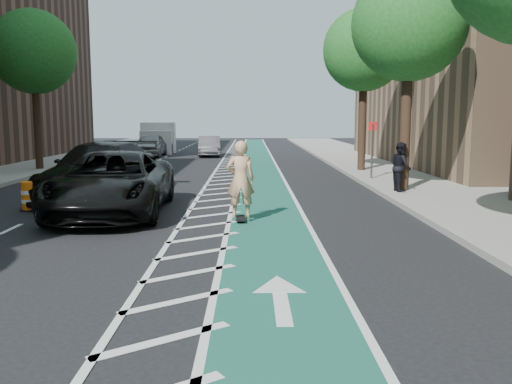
{
  "coord_description": "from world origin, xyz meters",
  "views": [
    {
      "loc": [
        2.56,
        -10.41,
        2.67
      ],
      "look_at": [
        2.67,
        0.92,
        1.1
      ],
      "focal_mm": 38.0,
      "sensor_mm": 36.0,
      "label": 1
    }
  ],
  "objects_px": {
    "skateboarder": "(240,179)",
    "suv_far": "(101,170)",
    "barrel_a": "(30,197)",
    "suv_near": "(113,183)"
  },
  "relations": [
    {
      "from": "skateboarder",
      "to": "suv_near",
      "type": "xyz_separation_m",
      "value": [
        -3.56,
        1.18,
        -0.23
      ]
    },
    {
      "from": "suv_near",
      "to": "skateboarder",
      "type": "bearing_deg",
      "value": -20.96
    },
    {
      "from": "barrel_a",
      "to": "suv_near",
      "type": "bearing_deg",
      "value": -13.03
    },
    {
      "from": "skateboarder",
      "to": "barrel_a",
      "type": "height_order",
      "value": "skateboarder"
    },
    {
      "from": "suv_near",
      "to": "barrel_a",
      "type": "bearing_deg",
      "value": 164.35
    },
    {
      "from": "skateboarder",
      "to": "barrel_a",
      "type": "xyz_separation_m",
      "value": [
        -6.1,
        1.77,
        -0.7
      ]
    },
    {
      "from": "suv_near",
      "to": "suv_far",
      "type": "bearing_deg",
      "value": 108.19
    },
    {
      "from": "suv_near",
      "to": "suv_far",
      "type": "relative_size",
      "value": 0.98
    },
    {
      "from": "suv_near",
      "to": "barrel_a",
      "type": "relative_size",
      "value": 7.48
    },
    {
      "from": "skateboarder",
      "to": "suv_far",
      "type": "height_order",
      "value": "skateboarder"
    }
  ]
}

